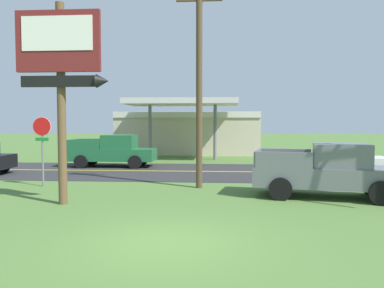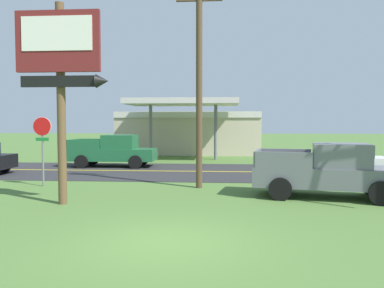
% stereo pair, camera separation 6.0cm
% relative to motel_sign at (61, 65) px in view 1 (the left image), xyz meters
% --- Properties ---
extents(ground_plane, '(180.00, 180.00, 0.00)m').
position_rel_motel_sign_xyz_m(ground_plane, '(3.94, -3.85, -4.55)').
color(ground_plane, '#4C7033').
extents(road_asphalt, '(140.00, 8.00, 0.02)m').
position_rel_motel_sign_xyz_m(road_asphalt, '(3.94, 9.15, -4.54)').
color(road_asphalt, '#2B2B2D').
rests_on(road_asphalt, ground).
extents(road_centre_line, '(126.00, 0.20, 0.01)m').
position_rel_motel_sign_xyz_m(road_centre_line, '(3.94, 9.15, -4.53)').
color(road_centre_line, gold).
rests_on(road_centre_line, road_asphalt).
extents(motel_sign, '(3.03, 0.54, 6.60)m').
position_rel_motel_sign_xyz_m(motel_sign, '(0.00, 0.00, 0.00)').
color(motel_sign, brown).
rests_on(motel_sign, ground).
extents(stop_sign, '(0.80, 0.08, 2.95)m').
position_rel_motel_sign_xyz_m(stop_sign, '(-2.39, 3.66, -2.53)').
color(stop_sign, slate).
rests_on(stop_sign, ground).
extents(utility_pole, '(2.09, 0.26, 8.99)m').
position_rel_motel_sign_xyz_m(utility_pole, '(4.26, 3.76, 0.27)').
color(utility_pole, brown).
rests_on(utility_pole, ground).
extents(gas_station, '(12.00, 11.50, 4.40)m').
position_rel_motel_sign_xyz_m(gas_station, '(2.31, 22.09, -2.61)').
color(gas_station, beige).
rests_on(gas_station, ground).
extents(pickup_grey_parked_on_lawn, '(5.47, 2.94, 1.96)m').
position_rel_motel_sign_xyz_m(pickup_grey_parked_on_lawn, '(9.08, 1.97, -3.59)').
color(pickup_grey_parked_on_lawn, slate).
rests_on(pickup_grey_parked_on_lawn, ground).
extents(pickup_green_on_road, '(5.20, 2.24, 1.96)m').
position_rel_motel_sign_xyz_m(pickup_green_on_road, '(-1.40, 11.15, -3.59)').
color(pickup_green_on_road, '#1E6038').
rests_on(pickup_green_on_road, ground).
extents(car_white_near_lane, '(4.20, 2.00, 1.64)m').
position_rel_motel_sign_xyz_m(car_white_near_lane, '(11.12, 7.15, -3.72)').
color(car_white_near_lane, silver).
rests_on(car_white_near_lane, ground).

